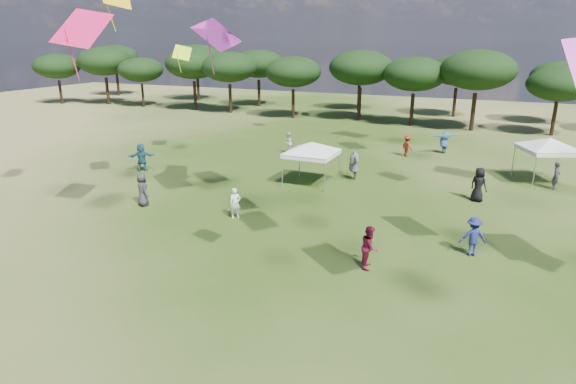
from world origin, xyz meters
name	(u,v)px	position (x,y,z in m)	size (l,w,h in m)	color
tree_line	(470,71)	(2.39, 47.41, 5.42)	(108.78, 17.63, 7.77)	black
tent_left	(312,144)	(-4.60, 21.34, 2.48)	(5.79, 5.79, 2.90)	gray
tent_right	(551,140)	(8.54, 27.26, 2.68)	(5.51, 5.51, 3.11)	gray
festival_crowd	(374,171)	(-1.02, 22.62, 0.89)	(31.29, 22.77, 1.90)	navy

